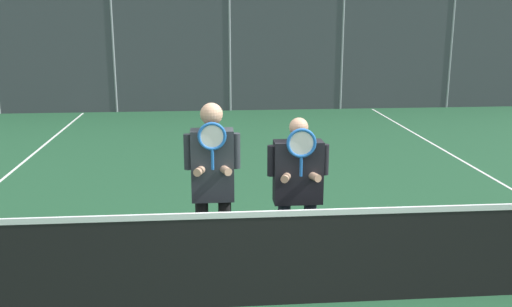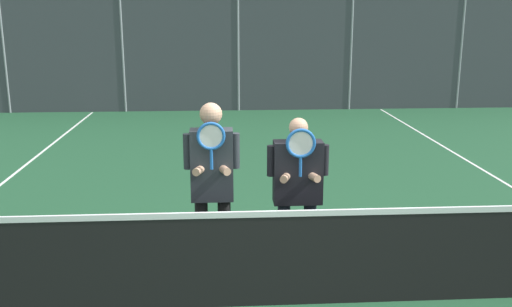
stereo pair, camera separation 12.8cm
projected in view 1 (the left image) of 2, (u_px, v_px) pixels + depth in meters
name	position (u px, v px, depth m)	size (l,w,h in m)	color
ground_plane	(281.00, 304.00, 5.40)	(120.00, 120.00, 0.00)	#1E4C2D
hill_distant	(212.00, 41.00, 56.52)	(103.61, 57.56, 20.15)	#5B7551
clubhouse_building	(183.00, 32.00, 22.59)	(18.76, 5.50, 3.83)	tan
fence_back	(230.00, 49.00, 15.76)	(19.07, 0.06, 3.45)	gray
tennis_net	(281.00, 257.00, 5.28)	(10.95, 0.09, 1.04)	gray
player_leftmost	(213.00, 180.00, 5.58)	(0.55, 0.34, 1.86)	black
player_center_left	(298.00, 185.00, 5.76)	(0.62, 0.34, 1.68)	#232838
car_far_left	(57.00, 70.00, 18.07)	(4.78, 2.03, 1.81)	silver
car_left_of_center	(214.00, 68.00, 18.55)	(4.36, 1.92, 1.85)	slate
car_center	(361.00, 68.00, 19.14)	(4.71, 2.07, 1.76)	silver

